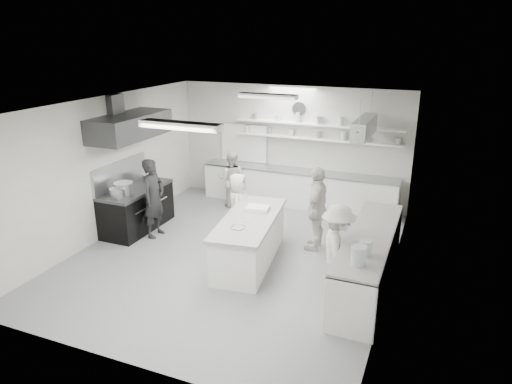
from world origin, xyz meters
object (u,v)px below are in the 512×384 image
at_px(back_counter, 297,188).
at_px(right_counter, 368,261).
at_px(cook_back, 231,179).
at_px(cook_stove, 154,198).
at_px(stove, 137,210).
at_px(prep_island, 249,241).

bearing_deg(back_counter, right_counter, -55.35).
bearing_deg(cook_back, cook_stove, 57.91).
bearing_deg(stove, cook_stove, -16.50).
xyz_separation_m(stove, cook_stove, (0.60, -0.18, 0.41)).
bearing_deg(back_counter, prep_island, -88.76).
bearing_deg(stove, cook_back, 57.39).
bearing_deg(cook_stove, cook_back, -17.67).
relative_size(stove, prep_island, 0.77).
bearing_deg(cook_stove, right_counter, -94.59).
bearing_deg(right_counter, back_counter, 124.65).
height_order(prep_island, cook_back, cook_back).
distance_m(stove, right_counter, 5.28).
height_order(back_counter, cook_back, cook_back).
relative_size(right_counter, cook_stove, 1.91).
distance_m(back_counter, cook_back, 1.70).
xyz_separation_m(back_counter, right_counter, (2.35, -3.40, 0.01)).
bearing_deg(cook_back, prep_island, 107.53).
height_order(back_counter, cook_stove, cook_stove).
distance_m(right_counter, cook_stove, 4.69).
bearing_deg(cook_back, stove, 43.57).
relative_size(right_counter, prep_island, 1.41).
distance_m(prep_island, cook_stove, 2.44).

